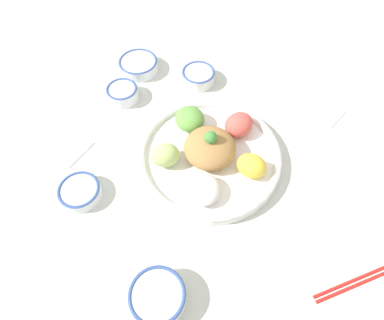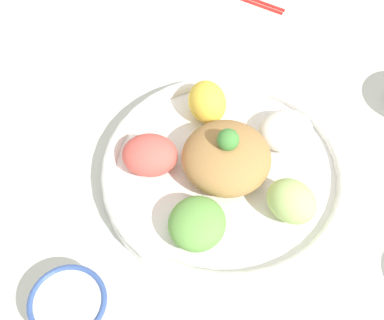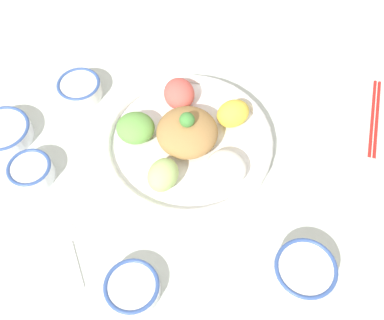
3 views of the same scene
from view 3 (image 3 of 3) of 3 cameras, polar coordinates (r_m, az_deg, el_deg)
ground_plane at (r=0.95m, az=-0.14°, el=0.56°), size 2.40×2.40×0.00m
salad_platter at (r=0.94m, az=-0.67°, el=2.71°), size 0.36×0.36×0.11m
sauce_bowl_red at (r=1.07m, az=-14.07°, el=8.85°), size 0.10×0.10×0.04m
rice_bowl_blue at (r=0.97m, az=-19.78°, el=-1.31°), size 0.09×0.09×0.04m
sauce_bowl_dark at (r=0.83m, az=-7.61°, el=-15.76°), size 0.10×0.10×0.03m
rice_bowl_plain at (r=0.84m, az=14.03°, el=-13.55°), size 0.11×0.11×0.05m
sauce_bowl_far at (r=1.04m, az=-22.83°, el=3.33°), size 0.12×0.12×0.04m
chopsticks_pair_near at (r=1.09m, az=22.23°, el=5.10°), size 0.21×0.09×0.01m
serving_spoon_main at (r=0.89m, az=-15.29°, el=-10.32°), size 0.10×0.13×0.01m
serving_spoon_extra at (r=1.25m, az=3.87°, el=18.08°), size 0.11×0.12×0.01m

